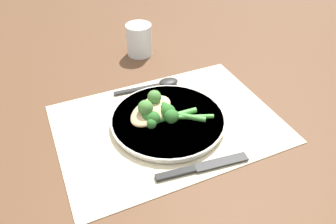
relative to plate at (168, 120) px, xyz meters
name	(u,v)px	position (x,y,z in m)	size (l,w,h in m)	color
ground_plane	(168,124)	(0.00, 0.00, -0.01)	(3.00, 3.00, 0.00)	brown
placemat	(168,123)	(0.00, 0.00, -0.01)	(0.46, 0.33, 0.00)	beige
plate	(168,120)	(0.00, 0.00, 0.00)	(0.24, 0.24, 0.01)	silver
chicken_fillet	(151,111)	(0.03, -0.02, 0.02)	(0.13, 0.12, 0.02)	tan
pesto_dollop_primary	(154,97)	(0.01, -0.04, 0.04)	(0.03, 0.03, 0.03)	#477F38
pesto_dollop_secondary	(145,108)	(0.04, -0.01, 0.04)	(0.03, 0.03, 0.03)	#477F38
broccoli_stalk_right	(155,118)	(0.03, 0.00, 0.02)	(0.12, 0.05, 0.03)	green
broccoli_stalk_front	(170,111)	(-0.01, -0.01, 0.02)	(0.09, 0.08, 0.03)	green
broccoli_stalk_left	(173,114)	(-0.01, 0.01, 0.02)	(0.11, 0.06, 0.03)	green
knife	(201,167)	(0.00, 0.14, -0.01)	(0.18, 0.04, 0.01)	black
spoon	(162,83)	(-0.04, -0.13, 0.00)	(0.16, 0.04, 0.01)	black
water_glass	(139,40)	(-0.05, -0.31, 0.03)	(0.07, 0.07, 0.09)	silver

